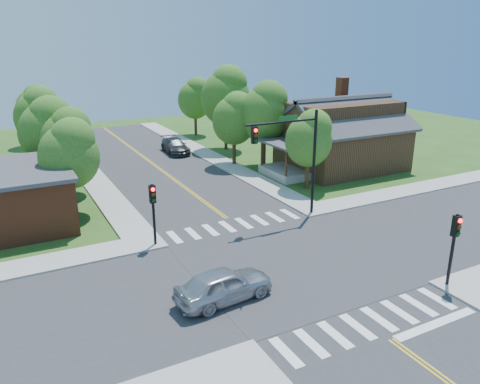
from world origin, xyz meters
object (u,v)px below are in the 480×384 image
car_silver (224,285)px  signal_pole_nw (153,203)px  car_dgrey (175,146)px  house_ne (342,132)px  signal_mast_ne (294,148)px  signal_pole_se (455,237)px

car_silver → signal_pole_nw: bearing=2.1°
car_dgrey → signal_pole_nw: bearing=-109.3°
signal_pole_nw → house_ne: 22.45m
signal_pole_nw → house_ne: bearing=22.7°
signal_mast_ne → car_silver: 11.93m
signal_pole_se → car_dgrey: (-2.10, 32.42, -1.92)m
signal_mast_ne → car_dgrey: size_ratio=1.37×
signal_pole_nw → house_ne: house_ne is taller
signal_pole_se → signal_mast_ne: bearing=98.6°
signal_pole_nw → car_silver: signal_pole_nw is taller
car_dgrey → signal_pole_se: bearing=-82.4°
signal_mast_ne → car_silver: size_ratio=1.49×
signal_mast_ne → car_dgrey: bearing=91.1°
signal_pole_nw → car_silver: (0.94, -7.22, -1.87)m
house_ne → car_silver: (-19.77, -15.88, -2.53)m
car_dgrey → house_ne: bearing=-43.3°
signal_pole_se → signal_pole_nw: 15.84m
signal_pole_se → car_silver: signal_pole_se is taller
signal_pole_nw → signal_pole_se: bearing=-45.0°
house_ne → car_silver: 25.49m
signal_pole_se → signal_pole_nw: (-11.20, 11.20, 0.00)m
signal_pole_nw → signal_mast_ne: bearing=0.1°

